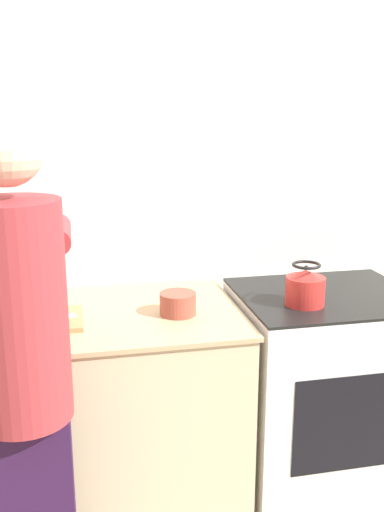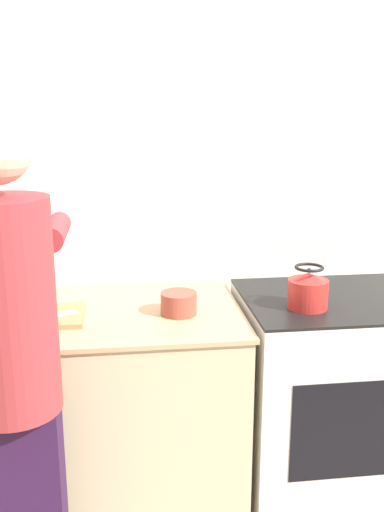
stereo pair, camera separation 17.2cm
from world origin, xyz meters
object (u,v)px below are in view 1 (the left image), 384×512
(oven, at_px, (322,394))
(cutting_board, at_px, (45,321))
(person, at_px, (23,369))
(kettle, at_px, (305,287))
(knife, at_px, (50,320))
(bowl_prep, at_px, (178,304))

(oven, bearing_deg, cutting_board, -179.46)
(person, xyz_separation_m, kettle, (1.06, 0.39, 0.07))
(knife, bearing_deg, bowl_prep, -18.08)
(oven, distance_m, kettle, 0.57)
(knife, xyz_separation_m, bowl_prep, (0.49, 0.01, 0.02))
(oven, xyz_separation_m, bowl_prep, (-0.65, -0.02, 0.48))
(oven, distance_m, bowl_prep, 0.81)
(kettle, xyz_separation_m, bowl_prep, (-0.50, 0.08, -0.06))
(cutting_board, bearing_deg, oven, 0.54)
(bowl_prep, bearing_deg, kettle, -9.37)
(oven, bearing_deg, person, -157.89)
(person, height_order, bowl_prep, person)
(bowl_prep, bearing_deg, person, -140.04)
(person, xyz_separation_m, knife, (0.07, 0.46, -0.02))
(cutting_board, bearing_deg, knife, -51.79)
(oven, bearing_deg, kettle, -144.89)
(cutting_board, bearing_deg, kettle, -5.38)
(kettle, height_order, bowl_prep, kettle)
(cutting_board, distance_m, knife, 0.03)
(oven, distance_m, cutting_board, 1.25)
(knife, relative_size, bowl_prep, 1.30)
(oven, height_order, person, person)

